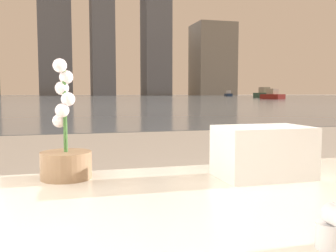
# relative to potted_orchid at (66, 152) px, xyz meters

# --- Properties ---
(potted_orchid) EXTENTS (0.16, 0.16, 0.37)m
(potted_orchid) POSITION_rel_potted_orchid_xyz_m (0.00, 0.00, 0.00)
(potted_orchid) COLOR #8C6B4C
(potted_orchid) RESTS_ON bathtub
(towel_stack) EXTENTS (0.28, 0.19, 0.16)m
(towel_stack) POSITION_rel_potted_orchid_xyz_m (0.59, -0.14, -0.00)
(towel_stack) COLOR white
(towel_stack) RESTS_ON bathtub
(harbor_water) EXTENTS (180.00, 110.00, 0.01)m
(harbor_water) POSITION_rel_potted_orchid_xyz_m (0.67, 61.12, -0.59)
(harbor_water) COLOR slate
(harbor_water) RESTS_ON ground_plane
(harbor_boat_0) EXTENTS (1.61, 4.60, 1.72)m
(harbor_boat_0) POSITION_rel_potted_orchid_xyz_m (31.14, 53.39, 0.02)
(harbor_boat_0) COLOR #335647
(harbor_boat_0) RESTS_ON harbor_water
(harbor_boat_1) EXTENTS (1.76, 3.66, 1.32)m
(harbor_boat_1) POSITION_rel_potted_orchid_xyz_m (25.68, 41.75, -0.12)
(harbor_boat_1) COLOR maroon
(harbor_boat_1) RESTS_ON harbor_water
(harbor_boat_3) EXTENTS (2.12, 3.90, 1.39)m
(harbor_boat_3) POSITION_rel_potted_orchid_xyz_m (36.94, 79.98, -0.10)
(harbor_boat_3) COLOR navy
(harbor_boat_3) RESTS_ON harbor_water
(skyline_tower_2) EXTENTS (9.59, 6.04, 31.38)m
(skyline_tower_2) POSITION_rel_potted_orchid_xyz_m (-2.57, 117.12, 15.09)
(skyline_tower_2) COLOR slate
(skyline_tower_2) RESTS_ON ground_plane
(skyline_tower_3) EXTENTS (6.74, 12.36, 40.73)m
(skyline_tower_3) POSITION_rel_potted_orchid_xyz_m (11.29, 117.12, 19.77)
(skyline_tower_3) COLOR slate
(skyline_tower_3) RESTS_ON ground_plane
(skyline_tower_5) EXTENTS (12.78, 12.65, 23.62)m
(skyline_tower_5) POSITION_rel_potted_orchid_xyz_m (47.84, 117.12, 11.21)
(skyline_tower_5) COLOR gray
(skyline_tower_5) RESTS_ON ground_plane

